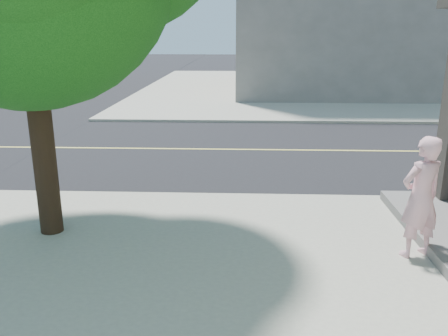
{
  "coord_description": "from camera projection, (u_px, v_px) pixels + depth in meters",
  "views": [
    {
      "loc": [
        5.43,
        -9.85,
        3.59
      ],
      "look_at": [
        5.1,
        -2.03,
        1.3
      ],
      "focal_mm": 37.44,
      "sensor_mm": 36.0,
      "label": 1
    }
  ],
  "objects": [
    {
      "name": "ground",
      "position": [
        5.0,
        195.0,
        10.67
      ],
      "size": [
        140.0,
        140.0,
        0.0
      ],
      "primitive_type": "plane",
      "color": "black",
      "rests_on": "ground"
    },
    {
      "name": "road_ew",
      "position": [
        74.0,
        148.0,
        14.98
      ],
      "size": [
        140.0,
        9.0,
        0.01
      ],
      "primitive_type": "cube",
      "color": "black",
      "rests_on": "ground"
    },
    {
      "name": "sidewalk_ne",
      "position": [
        366.0,
        88.0,
        30.72
      ],
      "size": [
        29.0,
        25.0,
        0.12
      ],
      "primitive_type": "cube",
      "color": "#9B9A88",
      "rests_on": "ground"
    },
    {
      "name": "man_on_phone",
      "position": [
        421.0,
        198.0,
        7.27
      ],
      "size": [
        0.84,
        0.7,
        1.97
      ],
      "primitive_type": "imported",
      "rotation": [
        0.0,
        0.0,
        3.52
      ],
      "color": "#E3A5B1",
      "rests_on": "sidewalk_se"
    }
  ]
}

